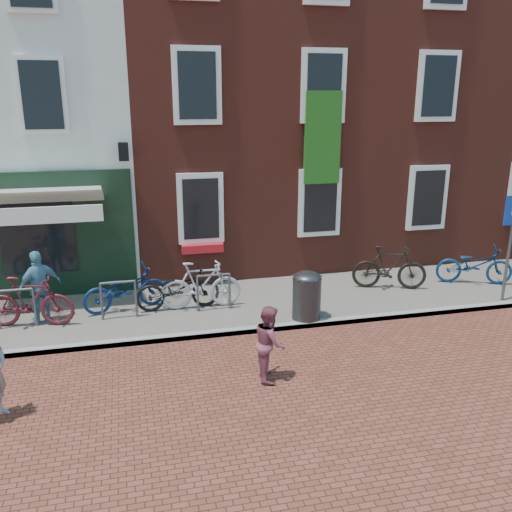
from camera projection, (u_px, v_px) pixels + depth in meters
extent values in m
plane|color=brown|center=(199.00, 339.00, 10.76)|extent=(80.00, 80.00, 0.00)
cube|color=slate|center=(234.00, 305.00, 12.36)|extent=(24.00, 3.00, 0.10)
cube|color=maroon|center=(229.00, 80.00, 16.28)|extent=(6.00, 8.00, 10.00)
cube|color=maroon|center=(412.00, 81.00, 17.61)|extent=(6.00, 8.00, 10.00)
cylinder|color=#313234|center=(307.00, 298.00, 11.39)|extent=(0.60, 0.60, 0.89)
ellipsoid|color=#313234|center=(307.00, 275.00, 11.24)|extent=(0.60, 0.60, 0.27)
cylinder|color=#4C4C4F|center=(509.00, 248.00, 12.16)|extent=(0.07, 0.07, 2.50)
imported|color=#8D4253|center=(270.00, 343.00, 9.14)|extent=(0.57, 0.69, 1.30)
imported|color=#5A92AE|center=(40.00, 286.00, 11.17)|extent=(0.95, 0.78, 1.51)
imported|color=#53161E|center=(29.00, 301.00, 10.98)|extent=(1.83, 0.81, 1.06)
imported|color=navy|center=(125.00, 289.00, 11.83)|extent=(1.92, 1.07, 0.96)
imported|color=#B2B2B4|center=(201.00, 285.00, 11.93)|extent=(1.77, 0.53, 1.06)
imported|color=black|center=(178.00, 288.00, 11.88)|extent=(1.84, 0.71, 0.96)
imported|color=black|center=(389.00, 267.00, 13.12)|extent=(1.83, 1.05, 1.06)
imported|color=navy|center=(474.00, 265.00, 13.49)|extent=(1.92, 1.24, 0.96)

